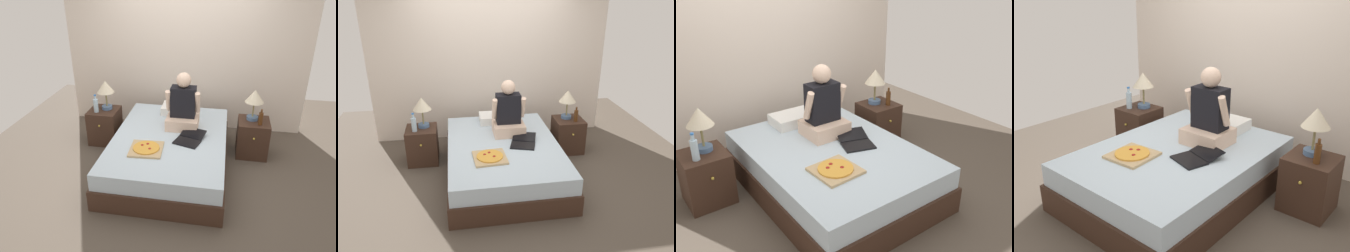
# 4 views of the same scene
# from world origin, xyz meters

# --- Properties ---
(ground_plane) EXTENTS (5.89, 5.89, 0.00)m
(ground_plane) POSITION_xyz_m (0.00, 0.00, 0.00)
(ground_plane) COLOR #4C4238
(wall_back) EXTENTS (3.89, 0.12, 2.50)m
(wall_back) POSITION_xyz_m (0.00, 1.43, 1.25)
(wall_back) COLOR beige
(wall_back) RESTS_ON ground
(bed) EXTENTS (1.53, 2.13, 0.48)m
(bed) POSITION_xyz_m (0.00, 0.00, 0.24)
(bed) COLOR #382319
(bed) RESTS_ON ground
(nightstand_left) EXTENTS (0.44, 0.47, 0.54)m
(nightstand_left) POSITION_xyz_m (-1.13, 0.57, 0.27)
(nightstand_left) COLOR #382319
(nightstand_left) RESTS_ON ground
(lamp_on_left_nightstand) EXTENTS (0.26, 0.26, 0.45)m
(lamp_on_left_nightstand) POSITION_xyz_m (-1.09, 0.62, 0.86)
(lamp_on_left_nightstand) COLOR #4C6B93
(lamp_on_left_nightstand) RESTS_ON nightstand_left
(water_bottle) EXTENTS (0.07, 0.07, 0.28)m
(water_bottle) POSITION_xyz_m (-1.21, 0.48, 0.65)
(water_bottle) COLOR silver
(water_bottle) RESTS_ON nightstand_left
(nightstand_right) EXTENTS (0.44, 0.47, 0.54)m
(nightstand_right) POSITION_xyz_m (1.13, 0.57, 0.27)
(nightstand_right) COLOR #382319
(nightstand_right) RESTS_ON ground
(lamp_on_right_nightstand) EXTENTS (0.26, 0.26, 0.45)m
(lamp_on_right_nightstand) POSITION_xyz_m (1.10, 0.62, 0.86)
(lamp_on_right_nightstand) COLOR #4C6B93
(lamp_on_right_nightstand) RESTS_ON nightstand_right
(beer_bottle) EXTENTS (0.06, 0.06, 0.23)m
(beer_bottle) POSITION_xyz_m (1.20, 0.47, 0.63)
(beer_bottle) COLOR #512D14
(beer_bottle) RESTS_ON nightstand_right
(pillow) EXTENTS (0.52, 0.34, 0.12)m
(pillow) POSITION_xyz_m (0.01, 0.79, 0.54)
(pillow) COLOR white
(pillow) RESTS_ON bed
(person_seated) EXTENTS (0.47, 0.40, 0.78)m
(person_seated) POSITION_xyz_m (0.13, 0.34, 0.77)
(person_seated) COLOR beige
(person_seated) RESTS_ON bed
(laptop) EXTENTS (0.43, 0.49, 0.07)m
(laptop) POSITION_xyz_m (0.27, -0.06, 0.50)
(laptop) COLOR black
(laptop) RESTS_ON bed
(pizza_box) EXTENTS (0.42, 0.42, 0.05)m
(pizza_box) POSITION_xyz_m (-0.23, -0.39, 0.50)
(pizza_box) COLOR tan
(pizza_box) RESTS_ON bed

